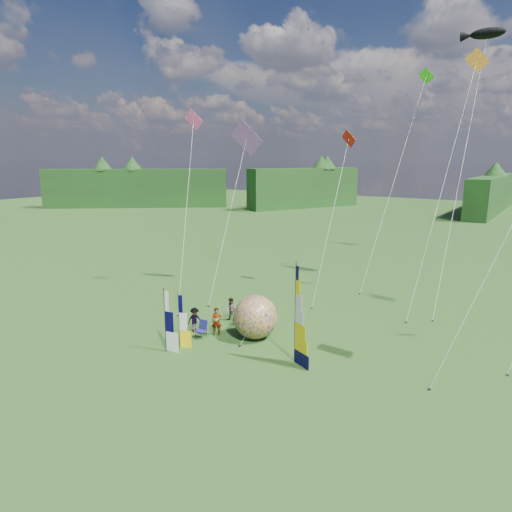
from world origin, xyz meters
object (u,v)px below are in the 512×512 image
Objects in this scene: spectator_a at (217,322)px; spectator_d at (248,312)px; bol_inflatable at (255,317)px; spectator_c at (195,320)px; feather_banner_main at (295,315)px; kite_whale at (464,153)px; spectator_b at (231,310)px; camp_chair at (201,330)px; side_banner_left at (179,321)px; side_banner_far at (165,321)px.

spectator_d is at bearing 43.86° from spectator_a.
spectator_c is (-3.72, -1.32, -0.55)m from bol_inflatable.
kite_whale is at bearing 100.37° from feather_banner_main.
spectator_b is 0.07× the size of kite_whale.
feather_banner_main is 7.53m from spectator_b.
spectator_b is 1.45× the size of camp_chair.
bol_inflatable is (2.80, 3.65, -0.25)m from side_banner_left.
spectator_b is (-6.60, 3.08, -1.87)m from feather_banner_main.
side_banner_far is 3.24× the size of camp_chair.
spectator_a is at bearing 66.68° from side_banner_far.
kite_whale is (10.84, 19.05, 9.47)m from side_banner_left.
feather_banner_main is at bearing -73.27° from spectator_c.
feather_banner_main is at bearing 158.45° from spectator_d.
kite_whale is (11.76, 16.72, 10.27)m from spectator_c.
bol_inflatable is at bearing 29.15° from side_banner_left.
spectator_d is at bearing 136.66° from bol_inflatable.
camp_chair is (-2.70, -1.91, -0.79)m from bol_inflatable.
spectator_d is 0.09× the size of kite_whale.
bol_inflatable is 1.54× the size of spectator_a.
side_banner_left is 1.18× the size of bol_inflatable.
camp_chair is at bearing -146.79° from spectator_a.
side_banner_far reaches higher than spectator_d.
spectator_a is at bearing -161.09° from feather_banner_main.
camp_chair is (1.02, -0.59, -0.24)m from spectator_c.
feather_banner_main is 2.82× the size of spectator_d.
spectator_b is (-0.18, 5.15, -0.79)m from side_banner_left.
side_banner_left reaches higher than spectator_d.
kite_whale is (10.74, 17.31, 10.51)m from camp_chair.
camp_chair is at bearing -101.45° from spectator_c.
spectator_c is 1.20m from camp_chair.
camp_chair is at bearing -113.37° from kite_whale.
camp_chair is at bearing 71.60° from side_banner_far.
spectator_c is (-1.48, -0.36, -0.08)m from spectator_a.
spectator_b is at bearing 4.06° from spectator_c.
kite_whale is (11.02, 13.90, 10.26)m from spectator_b.
spectator_b is (0.13, 5.93, -0.99)m from side_banner_far.
side_banner_left is 0.87m from side_banner_far.
side_banner_far is at bearing -134.83° from spectator_a.
side_banner_far is (-6.74, -2.85, -0.89)m from feather_banner_main.
camp_chair is (-6.33, -0.33, -2.12)m from feather_banner_main.
feather_banner_main is 7.59m from spectator_c.
spectator_a is (-5.86, 0.62, -1.80)m from feather_banner_main.
camp_chair is at bearing 63.35° from side_banner_left.
bol_inflatable is 2.18m from spectator_d.
kite_whale reaches higher than spectator_a.
side_banner_far reaches higher than bol_inflatable.
spectator_a is at bearing -71.75° from spectator_b.
spectator_d is at bearing 0.24° from spectator_b.
side_banner_far is 3.69m from spectator_a.
side_banner_left is 1.67× the size of spectator_d.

